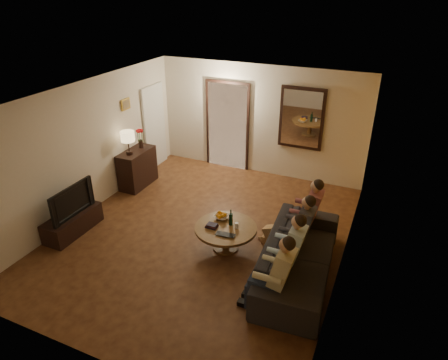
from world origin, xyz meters
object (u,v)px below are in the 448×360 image
at_px(bowl, 222,217).
at_px(dog, 276,232).
at_px(coffee_table, 226,238).
at_px(dresser, 137,168).
at_px(sofa, 299,256).
at_px(wine_bottle, 231,217).
at_px(person_c, 299,232).
at_px(person_b, 289,253).
at_px(tv_stand, 73,223).
at_px(person_a, 277,278).
at_px(tv, 68,200).
at_px(laptop, 224,236).
at_px(person_d, 308,215).
at_px(table_lamp, 128,143).

bearing_deg(bowl, dog, 13.23).
bearing_deg(coffee_table, dresser, 153.24).
relative_size(sofa, dog, 4.49).
xyz_separation_m(bowl, wine_bottle, (0.23, -0.12, 0.12)).
bearing_deg(person_c, coffee_table, -174.08).
bearing_deg(bowl, person_b, -26.00).
bearing_deg(wine_bottle, tv_stand, -164.81).
bearing_deg(dog, person_a, -63.34).
bearing_deg(dog, tv, -152.77).
relative_size(dog, laptop, 1.70).
xyz_separation_m(person_a, dog, (-0.46, 1.52, -0.32)).
height_order(dresser, person_d, person_d).
xyz_separation_m(person_d, bowl, (-1.42, -0.51, -0.12)).
xyz_separation_m(dresser, coffee_table, (2.82, -1.42, -0.20)).
xyz_separation_m(dresser, bowl, (2.64, -1.20, 0.06)).
bearing_deg(wine_bottle, dresser, 155.26).
bearing_deg(bowl, coffee_table, -50.71).
bearing_deg(tv, coffee_table, -76.45).
bearing_deg(dresser, person_d, -9.72).
height_order(person_b, dog, person_b).
bearing_deg(sofa, tv_stand, 92.70).
relative_size(table_lamp, tv_stand, 0.46).
bearing_deg(dresser, tv, -90.00).
bearing_deg(person_c, dog, 145.25).
distance_m(person_b, laptop, 1.16).
height_order(coffee_table, wine_bottle, wine_bottle).
xyz_separation_m(dresser, person_b, (4.06, -1.90, 0.18)).
height_order(person_d, wine_bottle, person_d).
height_order(person_c, laptop, person_c).
distance_m(table_lamp, bowl, 2.89).
relative_size(sofa, person_d, 2.09).
xyz_separation_m(person_c, laptop, (-1.14, -0.41, -0.14)).
distance_m(tv_stand, sofa, 4.20).
xyz_separation_m(person_b, laptop, (-1.14, 0.19, -0.14)).
xyz_separation_m(tv_stand, laptop, (2.92, 0.40, 0.27)).
xyz_separation_m(person_b, person_c, (0.00, 0.60, 0.00)).
xyz_separation_m(table_lamp, coffee_table, (2.82, -1.20, -0.89)).
xyz_separation_m(tv, sofa, (4.16, 0.51, -0.31)).
distance_m(table_lamp, tv_stand, 2.10).
distance_m(tv, coffee_table, 2.94).
bearing_deg(tv_stand, person_a, -5.50).
bearing_deg(tv_stand, dog, 17.35).
bearing_deg(laptop, sofa, 0.67).
distance_m(dresser, sofa, 4.46).
bearing_deg(dresser, coffee_table, -26.76).
bearing_deg(tv_stand, laptop, 7.80).
xyz_separation_m(person_d, laptop, (-1.14, -1.01, -0.14)).
xyz_separation_m(person_a, person_b, (0.00, 0.60, 0.00)).
distance_m(sofa, person_b, 0.39).
relative_size(table_lamp, coffee_table, 0.50).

